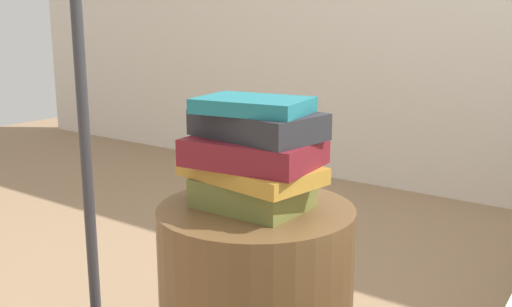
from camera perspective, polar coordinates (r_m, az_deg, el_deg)
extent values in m
cube|color=olive|center=(1.31, -0.38, -3.78)|extent=(0.23, 0.18, 0.06)
cube|color=#B7842D|center=(1.29, -0.51, -1.73)|extent=(0.32, 0.22, 0.04)
cube|color=maroon|center=(1.27, -0.09, 0.19)|extent=(0.29, 0.23, 0.06)
cube|color=#28282D|center=(1.27, 0.29, 2.78)|extent=(0.29, 0.20, 0.06)
cube|color=#1E727F|center=(1.25, -0.22, 4.64)|extent=(0.25, 0.20, 0.03)
cylinder|color=#333338|center=(1.60, -16.33, 6.19)|extent=(0.03, 0.03, 1.26)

